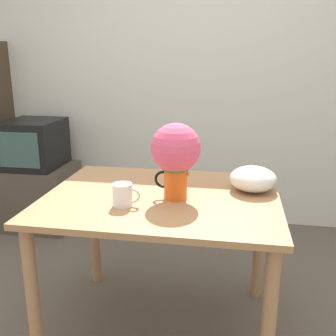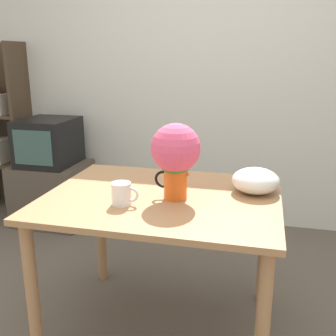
{
  "view_description": "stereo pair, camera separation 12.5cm",
  "coord_description": "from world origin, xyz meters",
  "px_view_note": "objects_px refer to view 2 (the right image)",
  "views": [
    {
      "loc": [
        0.34,
        -1.58,
        1.45
      ],
      "look_at": [
        0.02,
        0.22,
        0.93
      ],
      "focal_mm": 42.0,
      "sensor_mm": 36.0,
      "label": 1
    },
    {
      "loc": [
        0.46,
        -1.55,
        1.45
      ],
      "look_at": [
        0.02,
        0.22,
        0.93
      ],
      "focal_mm": 42.0,
      "sensor_mm": 36.0,
      "label": 2
    }
  ],
  "objects_px": {
    "coffee_mug": "(122,194)",
    "tv_set": "(49,142)",
    "flower_vase": "(176,154)",
    "white_bowl": "(255,181)"
  },
  "relations": [
    {
      "from": "flower_vase",
      "to": "tv_set",
      "type": "bearing_deg",
      "value": 138.99
    },
    {
      "from": "flower_vase",
      "to": "coffee_mug",
      "type": "distance_m",
      "value": 0.31
    },
    {
      "from": "flower_vase",
      "to": "coffee_mug",
      "type": "bearing_deg",
      "value": -147.54
    },
    {
      "from": "flower_vase",
      "to": "coffee_mug",
      "type": "height_order",
      "value": "flower_vase"
    },
    {
      "from": "coffee_mug",
      "to": "tv_set",
      "type": "bearing_deg",
      "value": 130.91
    },
    {
      "from": "flower_vase",
      "to": "white_bowl",
      "type": "xyz_separation_m",
      "value": [
        0.38,
        0.18,
        -0.16
      ]
    },
    {
      "from": "coffee_mug",
      "to": "tv_set",
      "type": "relative_size",
      "value": 0.26
    },
    {
      "from": "flower_vase",
      "to": "tv_set",
      "type": "height_order",
      "value": "flower_vase"
    },
    {
      "from": "coffee_mug",
      "to": "white_bowl",
      "type": "height_order",
      "value": "white_bowl"
    },
    {
      "from": "white_bowl",
      "to": "tv_set",
      "type": "distance_m",
      "value": 2.07
    }
  ]
}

